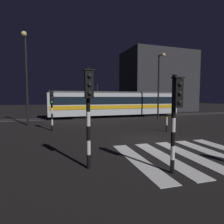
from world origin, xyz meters
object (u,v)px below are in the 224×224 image
at_px(traffic_light_kerb_mid_left, 175,109).
at_px(street_lamp_trackside_right, 160,79).
at_px(street_lamp_trackside_left, 26,69).
at_px(bollard_island_edge, 167,124).
at_px(traffic_light_corner_far_left, 52,104).
at_px(traffic_light_corner_near_left, 89,103).
at_px(tram, 116,103).

xyz_separation_m(traffic_light_kerb_mid_left, street_lamp_trackside_right, (8.49, 13.89, 2.56)).
distance_m(traffic_light_kerb_mid_left, street_lamp_trackside_left, 14.45).
bearing_deg(street_lamp_trackside_right, bollard_island_edge, -119.46).
height_order(traffic_light_corner_far_left, street_lamp_trackside_right, street_lamp_trackside_right).
bearing_deg(street_lamp_trackside_left, traffic_light_corner_near_left, -75.60).
relative_size(traffic_light_corner_far_left, bollard_island_edge, 2.75).
height_order(traffic_light_corner_near_left, street_lamp_trackside_left, street_lamp_trackside_left).
distance_m(traffic_light_kerb_mid_left, bollard_island_edge, 8.01).
bearing_deg(tram, traffic_light_corner_far_left, -134.93).
bearing_deg(bollard_island_edge, traffic_light_corner_near_left, -142.80).
bearing_deg(tram, traffic_light_corner_near_left, -113.44).
distance_m(street_lamp_trackside_left, bollard_island_edge, 12.63).
height_order(traffic_light_corner_near_left, tram, tram).
relative_size(traffic_light_kerb_mid_left, street_lamp_trackside_right, 0.44).
bearing_deg(traffic_light_corner_far_left, street_lamp_trackside_right, 19.61).
bearing_deg(bollard_island_edge, street_lamp_trackside_left, 146.75).
height_order(traffic_light_corner_near_left, street_lamp_trackside_right, street_lamp_trackside_right).
bearing_deg(street_lamp_trackside_left, street_lamp_trackside_right, 3.49).
height_order(traffic_light_corner_far_left, bollard_island_edge, traffic_light_corner_far_left).
distance_m(traffic_light_kerb_mid_left, traffic_light_corner_far_left, 10.24).
bearing_deg(traffic_light_kerb_mid_left, bollard_island_edge, 56.45).
height_order(traffic_light_kerb_mid_left, street_lamp_trackside_right, street_lamp_trackside_right).
height_order(traffic_light_corner_near_left, bollard_island_edge, traffic_light_corner_near_left).
bearing_deg(traffic_light_corner_far_left, traffic_light_corner_near_left, -82.93).
bearing_deg(traffic_light_corner_near_left, street_lamp_trackside_right, 48.73).
bearing_deg(bollard_island_edge, traffic_light_corner_far_left, 158.94).
xyz_separation_m(street_lamp_trackside_left, tram, (10.14, 4.74, -3.23)).
bearing_deg(bollard_island_edge, tram, 88.74).
height_order(traffic_light_corner_far_left, tram, tram).
height_order(traffic_light_kerb_mid_left, bollard_island_edge, traffic_light_kerb_mid_left).
bearing_deg(traffic_light_corner_near_left, street_lamp_trackside_left, 104.40).
height_order(tram, bollard_island_edge, tram).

